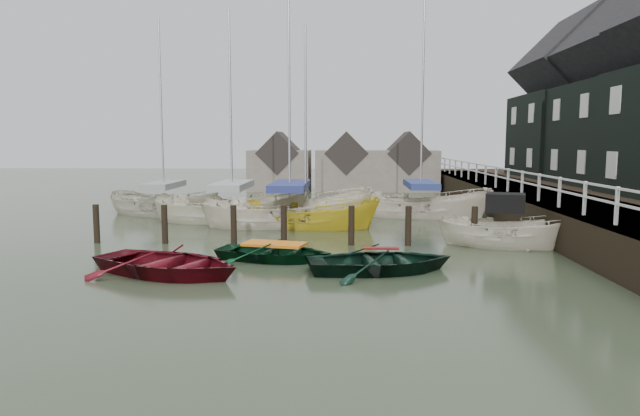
{
  "coord_description": "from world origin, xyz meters",
  "views": [
    {
      "loc": [
        1.02,
        -16.95,
        3.65
      ],
      "look_at": [
        0.12,
        2.29,
        1.4
      ],
      "focal_mm": 32.0,
      "sensor_mm": 36.0,
      "label": 1
    }
  ],
  "objects_px": {
    "sailboat_e": "(165,214)",
    "rowboat_green": "(274,260)",
    "rowboat_red": "(168,275)",
    "sailboat_a": "(233,220)",
    "motorboat": "(505,244)",
    "sailboat_d": "(420,215)",
    "sailboat_c": "(306,227)",
    "rowboat_dkgreen": "(381,271)",
    "sailboat_b": "(290,224)"
  },
  "relations": [
    {
      "from": "sailboat_c",
      "to": "sailboat_d",
      "type": "distance_m",
      "value": 6.52
    },
    {
      "from": "rowboat_dkgreen",
      "to": "sailboat_c",
      "type": "relative_size",
      "value": 0.43
    },
    {
      "from": "rowboat_red",
      "to": "motorboat",
      "type": "distance_m",
      "value": 11.43
    },
    {
      "from": "rowboat_green",
      "to": "sailboat_b",
      "type": "bearing_deg",
      "value": 15.52
    },
    {
      "from": "rowboat_red",
      "to": "sailboat_d",
      "type": "distance_m",
      "value": 15.33
    },
    {
      "from": "sailboat_b",
      "to": "sailboat_d",
      "type": "relative_size",
      "value": 1.09
    },
    {
      "from": "sailboat_c",
      "to": "rowboat_dkgreen",
      "type": "bearing_deg",
      "value": -151.62
    },
    {
      "from": "sailboat_b",
      "to": "sailboat_d",
      "type": "distance_m",
      "value": 6.9
    },
    {
      "from": "sailboat_e",
      "to": "motorboat",
      "type": "bearing_deg",
      "value": -97.23
    },
    {
      "from": "rowboat_red",
      "to": "rowboat_green",
      "type": "xyz_separation_m",
      "value": [
        2.68,
        2.09,
        0.0
      ]
    },
    {
      "from": "rowboat_green",
      "to": "sailboat_b",
      "type": "relative_size",
      "value": 0.29
    },
    {
      "from": "rowboat_green",
      "to": "sailboat_c",
      "type": "xyz_separation_m",
      "value": [
        0.47,
        6.96,
        0.01
      ]
    },
    {
      "from": "sailboat_d",
      "to": "rowboat_dkgreen",
      "type": "bearing_deg",
      "value": 178.25
    },
    {
      "from": "motorboat",
      "to": "sailboat_d",
      "type": "relative_size",
      "value": 0.42
    },
    {
      "from": "rowboat_green",
      "to": "sailboat_a",
      "type": "relative_size",
      "value": 0.33
    },
    {
      "from": "motorboat",
      "to": "sailboat_b",
      "type": "xyz_separation_m",
      "value": [
        -8.01,
        4.85,
        -0.03
      ]
    },
    {
      "from": "rowboat_dkgreen",
      "to": "sailboat_b",
      "type": "height_order",
      "value": "sailboat_b"
    },
    {
      "from": "rowboat_red",
      "to": "sailboat_a",
      "type": "relative_size",
      "value": 0.41
    },
    {
      "from": "motorboat",
      "to": "sailboat_e",
      "type": "distance_m",
      "value": 16.75
    },
    {
      "from": "rowboat_red",
      "to": "sailboat_e",
      "type": "distance_m",
      "value": 13.45
    },
    {
      "from": "rowboat_green",
      "to": "rowboat_dkgreen",
      "type": "relative_size",
      "value": 0.88
    },
    {
      "from": "rowboat_red",
      "to": "sailboat_b",
      "type": "height_order",
      "value": "sailboat_b"
    },
    {
      "from": "motorboat",
      "to": "sailboat_a",
      "type": "height_order",
      "value": "sailboat_a"
    },
    {
      "from": "rowboat_dkgreen",
      "to": "motorboat",
      "type": "height_order",
      "value": "motorboat"
    },
    {
      "from": "rowboat_red",
      "to": "rowboat_green",
      "type": "bearing_deg",
      "value": -28.63
    },
    {
      "from": "motorboat",
      "to": "sailboat_c",
      "type": "relative_size",
      "value": 0.5
    },
    {
      "from": "rowboat_dkgreen",
      "to": "motorboat",
      "type": "bearing_deg",
      "value": -60.3
    },
    {
      "from": "sailboat_a",
      "to": "sailboat_c",
      "type": "bearing_deg",
      "value": -120.66
    },
    {
      "from": "rowboat_dkgreen",
      "to": "sailboat_a",
      "type": "relative_size",
      "value": 0.38
    },
    {
      "from": "rowboat_dkgreen",
      "to": "sailboat_e",
      "type": "height_order",
      "value": "sailboat_e"
    },
    {
      "from": "rowboat_green",
      "to": "sailboat_c",
      "type": "bearing_deg",
      "value": 9.7
    },
    {
      "from": "sailboat_a",
      "to": "sailboat_c",
      "type": "height_order",
      "value": "sailboat_a"
    },
    {
      "from": "rowboat_dkgreen",
      "to": "sailboat_e",
      "type": "xyz_separation_m",
      "value": [
        -10.09,
        12.09,
        0.06
      ]
    },
    {
      "from": "rowboat_green",
      "to": "sailboat_d",
      "type": "height_order",
      "value": "sailboat_d"
    },
    {
      "from": "rowboat_green",
      "to": "sailboat_c",
      "type": "distance_m",
      "value": 6.98
    },
    {
      "from": "rowboat_dkgreen",
      "to": "motorboat",
      "type": "xyz_separation_m",
      "value": [
        4.56,
        3.99,
        0.09
      ]
    },
    {
      "from": "sailboat_b",
      "to": "sailboat_e",
      "type": "relative_size",
      "value": 1.17
    },
    {
      "from": "rowboat_green",
      "to": "sailboat_e",
      "type": "distance_m",
      "value": 12.71
    },
    {
      "from": "motorboat",
      "to": "sailboat_d",
      "type": "distance_m",
      "value": 8.31
    },
    {
      "from": "sailboat_a",
      "to": "rowboat_red",
      "type": "bearing_deg",
      "value": 177.24
    },
    {
      "from": "rowboat_green",
      "to": "sailboat_b",
      "type": "xyz_separation_m",
      "value": [
        -0.25,
        7.43,
        0.06
      ]
    },
    {
      "from": "sailboat_b",
      "to": "sailboat_d",
      "type": "height_order",
      "value": "sailboat_b"
    },
    {
      "from": "rowboat_dkgreen",
      "to": "rowboat_red",
      "type": "bearing_deg",
      "value": 85.09
    },
    {
      "from": "rowboat_dkgreen",
      "to": "sailboat_a",
      "type": "height_order",
      "value": "sailboat_a"
    },
    {
      "from": "rowboat_dkgreen",
      "to": "sailboat_d",
      "type": "relative_size",
      "value": 0.36
    },
    {
      "from": "rowboat_green",
      "to": "rowboat_dkgreen",
      "type": "bearing_deg",
      "value": -100.23
    },
    {
      "from": "sailboat_b",
      "to": "sailboat_e",
      "type": "xyz_separation_m",
      "value": [
        -6.64,
        3.25,
        0.0
      ]
    },
    {
      "from": "rowboat_dkgreen",
      "to": "motorboat",
      "type": "relative_size",
      "value": 0.85
    },
    {
      "from": "rowboat_dkgreen",
      "to": "sailboat_d",
      "type": "distance_m",
      "value": 12.35
    },
    {
      "from": "sailboat_e",
      "to": "rowboat_green",
      "type": "bearing_deg",
      "value": -125.44
    }
  ]
}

